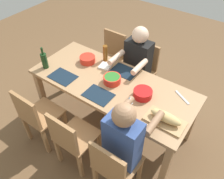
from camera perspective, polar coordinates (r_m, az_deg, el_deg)
ground_plane at (r=3.23m, az=0.00°, el=-8.19°), size 8.00×8.00×0.00m
dining_table at (r=2.75m, az=0.00°, el=0.43°), size 2.00×0.84×0.74m
chair_near_left at (r=2.82m, az=-18.25°, el=-6.13°), size 0.40×0.40×0.85m
chair_far_left at (r=3.59m, az=-0.25°, el=8.35°), size 0.40×0.40×0.85m
chair_far_center at (r=3.36m, az=7.41°, el=5.19°), size 0.40×0.40×0.85m
diner_far_center at (r=3.10m, az=6.06°, el=6.67°), size 0.41×0.53×1.20m
chair_near_center at (r=2.52m, az=-10.07°, el=-11.86°), size 0.40×0.40×0.85m
chair_near_right at (r=2.32m, az=0.41°, el=-18.51°), size 0.40×0.40×0.85m
diner_near_right at (r=2.22m, az=3.24°, el=-12.42°), size 0.41×0.53×1.20m
serving_bowl_pasta at (r=3.01m, az=-6.14°, el=7.59°), size 0.20×0.20×0.08m
serving_bowl_greens at (r=2.67m, az=0.01°, el=2.64°), size 0.21×0.21×0.09m
serving_bowl_fruit at (r=2.52m, az=7.67°, el=-0.89°), size 0.21×0.21×0.08m
cutting_board at (r=2.34m, az=13.04°, el=-7.59°), size 0.40×0.22×0.02m
bread_loaf at (r=2.30m, az=13.25°, el=-6.72°), size 0.32×0.11×0.09m
wine_bottle at (r=2.99m, az=-16.50°, el=7.00°), size 0.08×0.08×0.29m
beer_bottle at (r=2.99m, az=-1.69°, el=9.03°), size 0.06×0.06×0.22m
wine_glass at (r=2.33m, az=4.37°, el=-2.67°), size 0.08×0.08×0.17m
placemat_near_left at (r=2.84m, az=-12.18°, el=3.15°), size 0.32×0.23×0.01m
placemat_far_center at (r=2.87m, az=3.04°, el=4.57°), size 0.32×0.23×0.01m
placemat_near_center at (r=2.55m, az=-3.42°, el=-1.37°), size 0.32×0.23×0.01m
carving_knife at (r=2.63m, az=17.08°, el=-1.86°), size 0.21×0.14×0.01m
napkin_stack at (r=2.93m, az=-1.70°, el=5.81°), size 0.16×0.16×0.02m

